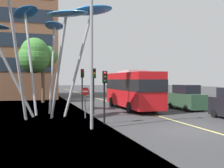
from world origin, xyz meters
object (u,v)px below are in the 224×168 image
at_px(traffic_light_kerb_far, 94,81).
at_px(car_parked_far, 186,98).
at_px(red_bus, 132,88).
at_px(car_side_street, 154,95).
at_px(no_entry_sign, 85,97).
at_px(leaf_sculpture, 44,22).
at_px(traffic_light_island_mid, 82,81).
at_px(traffic_light_kerb_near, 105,86).
at_px(street_lamp, 97,33).

height_order(traffic_light_kerb_far, car_parked_far, traffic_light_kerb_far).
height_order(red_bus, traffic_light_kerb_far, traffic_light_kerb_far).
xyz_separation_m(traffic_light_kerb_far, car_side_street, (9.11, 7.78, -1.69)).
distance_m(traffic_light_kerb_far, no_entry_sign, 2.51).
relative_size(leaf_sculpture, car_parked_far, 2.42).
xyz_separation_m(leaf_sculpture, no_entry_sign, (2.92, -1.42, -5.78)).
xyz_separation_m(car_parked_far, no_entry_sign, (-10.27, -2.80, 0.43)).
bearing_deg(traffic_light_island_mid, leaf_sculpture, -136.21).
height_order(traffic_light_island_mid, no_entry_sign, traffic_light_island_mid).
bearing_deg(traffic_light_kerb_near, street_lamp, -119.02).
bearing_deg(leaf_sculpture, no_entry_sign, -25.99).
distance_m(red_bus, traffic_light_island_mid, 4.94).
height_order(red_bus, street_lamp, street_lamp).
relative_size(leaf_sculpture, traffic_light_kerb_far, 2.90).
bearing_deg(leaf_sculpture, traffic_light_kerb_far, 6.91).
relative_size(red_bus, street_lamp, 1.17).
xyz_separation_m(car_parked_far, car_side_street, (-0.07, 6.89, -0.05)).
bearing_deg(street_lamp, leaf_sculpture, 113.93).
height_order(red_bus, traffic_light_kerb_near, red_bus).
height_order(leaf_sculpture, traffic_light_island_mid, leaf_sculpture).
relative_size(leaf_sculpture, traffic_light_kerb_near, 3.19).
bearing_deg(no_entry_sign, red_bus, 41.07).
bearing_deg(traffic_light_kerb_near, no_entry_sign, 101.93).
bearing_deg(street_lamp, traffic_light_kerb_near, 60.98).
bearing_deg(no_entry_sign, traffic_light_kerb_near, -78.07).
bearing_deg(car_side_street, traffic_light_kerb_far, -139.51).
relative_size(traffic_light_kerb_far, street_lamp, 0.42).
distance_m(traffic_light_kerb_near, car_parked_far, 11.39).
distance_m(red_bus, traffic_light_kerb_near, 9.38).
distance_m(car_side_street, no_entry_sign, 14.07).
xyz_separation_m(traffic_light_island_mid, street_lamp, (-0.85, -9.58, 2.82)).
distance_m(leaf_sculpture, traffic_light_kerb_near, 7.56).
bearing_deg(traffic_light_kerb_far, no_entry_sign, -119.65).
distance_m(red_bus, car_side_street, 6.80).
bearing_deg(street_lamp, traffic_light_island_mid, 84.95).
height_order(leaf_sculpture, car_parked_far, leaf_sculpture).
bearing_deg(street_lamp, car_parked_far, 35.73).
height_order(red_bus, traffic_light_island_mid, traffic_light_island_mid).
xyz_separation_m(traffic_light_kerb_near, traffic_light_island_mid, (-0.01, 8.02, 0.28)).
bearing_deg(car_side_street, traffic_light_kerb_near, -126.53).
bearing_deg(no_entry_sign, leaf_sculpture, 154.01).
xyz_separation_m(red_bus, no_entry_sign, (-5.54, -4.83, -0.52)).
distance_m(traffic_light_island_mid, car_parked_far, 9.97).
xyz_separation_m(traffic_light_kerb_near, traffic_light_kerb_far, (0.42, 5.08, 0.24)).
bearing_deg(traffic_light_island_mid, street_lamp, -95.05).
bearing_deg(red_bus, traffic_light_island_mid, 179.76).
relative_size(car_parked_far, car_side_street, 1.01).
distance_m(car_side_street, street_lamp, 18.34).
bearing_deg(traffic_light_kerb_far, leaf_sculpture, -173.09).
relative_size(leaf_sculpture, street_lamp, 1.22).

